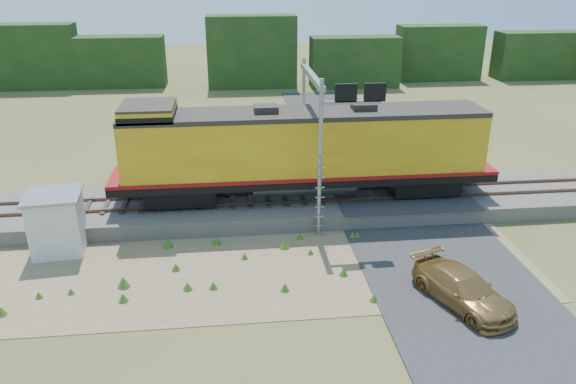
{
  "coord_description": "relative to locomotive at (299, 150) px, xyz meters",
  "views": [
    {
      "loc": [
        -1.86,
        -20.46,
        12.17
      ],
      "look_at": [
        0.72,
        3.0,
        2.4
      ],
      "focal_mm": 35.0,
      "sensor_mm": 36.0,
      "label": 1
    }
  ],
  "objects": [
    {
      "name": "ground",
      "position": [
        -1.62,
        -6.0,
        -3.41
      ],
      "size": [
        140.0,
        140.0,
        0.0
      ],
      "primitive_type": "plane",
      "color": "#475123",
      "rests_on": "ground"
    },
    {
      "name": "ballast",
      "position": [
        -1.62,
        0.0,
        -3.01
      ],
      "size": [
        70.0,
        5.0,
        0.8
      ],
      "primitive_type": "cube",
      "color": "slate",
      "rests_on": "ground"
    },
    {
      "name": "rails",
      "position": [
        -1.62,
        0.0,
        -2.53
      ],
      "size": [
        70.0,
        1.54,
        0.16
      ],
      "color": "brown",
      "rests_on": "ballast"
    },
    {
      "name": "tree_line_north",
      "position": [
        -1.62,
        32.0,
        -0.34
      ],
      "size": [
        130.0,
        3.0,
        6.5
      ],
      "color": "#173312",
      "rests_on": "ground"
    },
    {
      "name": "car",
      "position": [
        5.1,
        -9.09,
        -2.76
      ],
      "size": [
        3.34,
        4.88,
        1.31
      ],
      "primitive_type": "imported",
      "rotation": [
        0.0,
        0.0,
        0.37
      ],
      "color": "olive",
      "rests_on": "ground"
    },
    {
      "name": "shed",
      "position": [
        -11.22,
        -3.02,
        -2.0
      ],
      "size": [
        2.56,
        2.56,
        2.78
      ],
      "rotation": [
        0.0,
        0.0,
        0.1
      ],
      "color": "silver",
      "rests_on": "ground"
    },
    {
      "name": "dirt_shoulder",
      "position": [
        -3.62,
        -5.5,
        -3.4
      ],
      "size": [
        26.0,
        8.0,
        0.03
      ],
      "primitive_type": "cube",
      "color": "#8C7754",
      "rests_on": "ground"
    },
    {
      "name": "signal_gantry",
      "position": [
        0.97,
        -0.68,
        2.18
      ],
      "size": [
        2.97,
        6.2,
        7.49
      ],
      "color": "gray",
      "rests_on": "ground"
    },
    {
      "name": "locomotive",
      "position": [
        0.0,
        0.0,
        0.0
      ],
      "size": [
        19.25,
        2.94,
        4.97
      ],
      "color": "black",
      "rests_on": "rails"
    },
    {
      "name": "weed_clumps",
      "position": [
        -5.12,
        -5.9,
        -3.41
      ],
      "size": [
        15.0,
        6.2,
        0.56
      ],
      "primitive_type": null,
      "color": "#39641C",
      "rests_on": "ground"
    },
    {
      "name": "road",
      "position": [
        5.38,
        -5.26,
        -3.32
      ],
      "size": [
        7.0,
        66.0,
        0.86
      ],
      "color": "#38383A",
      "rests_on": "ground"
    }
  ]
}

